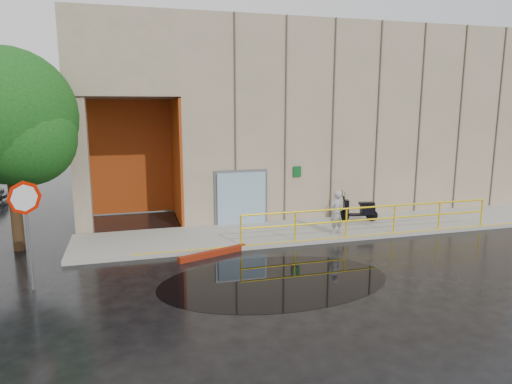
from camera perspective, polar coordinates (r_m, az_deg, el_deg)
ground at (r=12.48m, az=3.90°, el=-11.26°), size 120.00×120.00×0.00m
sidewalk at (r=17.91m, az=11.21°, el=-4.35°), size 20.00×3.00×0.15m
building at (r=23.67m, az=6.84°, el=9.51°), size 20.00×10.17×8.00m
guardrail at (r=16.73m, az=14.13°, el=-3.41°), size 9.56×0.06×1.03m
person at (r=16.52m, az=9.99°, el=-2.51°), size 0.67×0.55×1.57m
scooter at (r=18.46m, az=12.72°, el=-1.45°), size 1.63×0.84×1.24m
stop_sign at (r=12.75m, az=-26.82°, el=-2.28°), size 0.71×0.54×2.85m
red_curb at (r=14.57m, az=-5.36°, el=-7.63°), size 2.31×1.00×0.18m
puddle at (r=12.58m, az=2.39°, el=-11.04°), size 6.36×3.94×0.01m
tree_near at (r=16.24m, az=-28.24°, el=7.74°), size 4.28×4.28×6.49m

